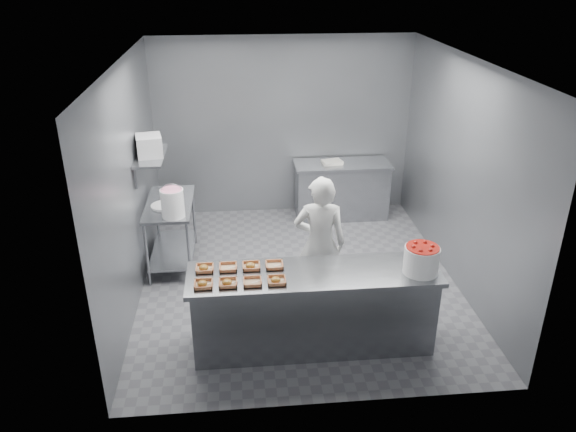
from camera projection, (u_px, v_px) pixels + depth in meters
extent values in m
plane|color=#4C4C51|center=(298.00, 279.00, 7.33)|extent=(4.50, 4.50, 0.00)
plane|color=white|center=(301.00, 60.00, 6.15)|extent=(4.50, 4.50, 0.00)
cube|color=slate|center=(283.00, 127.00, 8.77)|extent=(4.00, 0.04, 2.80)
cube|color=slate|center=(130.00, 185.00, 6.57)|extent=(0.04, 4.50, 2.80)
cube|color=slate|center=(460.00, 174.00, 6.91)|extent=(0.04, 4.50, 2.80)
cube|color=slate|center=(314.00, 274.00, 5.74)|extent=(2.60, 0.70, 0.05)
cube|color=slate|center=(313.00, 311.00, 5.93)|extent=(2.50, 0.64, 0.85)
cube|color=slate|center=(169.00, 204.00, 7.36)|extent=(0.60, 1.20, 0.04)
cube|color=slate|center=(174.00, 250.00, 7.65)|extent=(0.56, 1.15, 0.03)
cylinder|color=slate|center=(147.00, 255.00, 7.02)|extent=(0.04, 0.04, 0.88)
cylinder|color=slate|center=(189.00, 253.00, 7.06)|extent=(0.04, 0.04, 0.88)
cylinder|color=slate|center=(157.00, 217.00, 8.03)|extent=(0.04, 0.04, 0.88)
cylinder|color=slate|center=(194.00, 216.00, 8.07)|extent=(0.04, 0.04, 0.88)
cube|color=slate|center=(343.00, 165.00, 8.75)|extent=(1.50, 0.60, 0.05)
cube|color=slate|center=(341.00, 191.00, 8.94)|extent=(1.44, 0.55, 0.85)
cube|color=slate|center=(151.00, 156.00, 7.06)|extent=(0.35, 0.90, 0.03)
cube|color=tan|center=(203.00, 284.00, 5.49)|extent=(0.18, 0.18, 0.04)
cube|color=white|center=(208.00, 284.00, 5.51)|extent=(0.10, 0.06, 0.00)
ellipsoid|color=#A36F28|center=(202.00, 283.00, 5.48)|extent=(0.10, 0.10, 0.05)
cube|color=tan|center=(228.00, 283.00, 5.51)|extent=(0.18, 0.18, 0.04)
cube|color=white|center=(233.00, 283.00, 5.53)|extent=(0.10, 0.06, 0.00)
ellipsoid|color=#A36F28|center=(227.00, 282.00, 5.50)|extent=(0.10, 0.10, 0.05)
cube|color=tan|center=(252.00, 282.00, 5.53)|extent=(0.18, 0.18, 0.04)
cube|color=white|center=(257.00, 282.00, 5.55)|extent=(0.10, 0.06, 0.00)
cube|color=tan|center=(277.00, 281.00, 5.55)|extent=(0.18, 0.18, 0.04)
cube|color=white|center=(281.00, 280.00, 5.57)|extent=(0.10, 0.06, 0.00)
ellipsoid|color=#A36F28|center=(276.00, 280.00, 5.55)|extent=(0.10, 0.10, 0.05)
cube|color=tan|center=(205.00, 268.00, 5.77)|extent=(0.18, 0.18, 0.04)
cube|color=white|center=(209.00, 268.00, 5.79)|extent=(0.10, 0.06, 0.00)
ellipsoid|color=#A36F28|center=(204.00, 268.00, 5.76)|extent=(0.10, 0.10, 0.05)
cube|color=tan|center=(228.00, 267.00, 5.79)|extent=(0.18, 0.18, 0.04)
cube|color=white|center=(232.00, 267.00, 5.81)|extent=(0.10, 0.06, 0.00)
cube|color=tan|center=(251.00, 266.00, 5.81)|extent=(0.18, 0.18, 0.04)
cube|color=white|center=(256.00, 266.00, 5.83)|extent=(0.10, 0.06, 0.00)
ellipsoid|color=#A36F28|center=(250.00, 265.00, 5.80)|extent=(0.10, 0.10, 0.05)
cube|color=tan|center=(274.00, 265.00, 5.83)|extent=(0.18, 0.18, 0.04)
cube|color=white|center=(279.00, 265.00, 5.85)|extent=(0.10, 0.06, 0.00)
imported|color=silver|center=(320.00, 244.00, 6.46)|extent=(0.65, 0.47, 1.65)
cylinder|color=white|center=(421.00, 260.00, 5.68)|extent=(0.36, 0.36, 0.29)
cylinder|color=red|center=(423.00, 249.00, 5.62)|extent=(0.34, 0.34, 0.04)
cylinder|color=white|center=(173.00, 203.00, 6.89)|extent=(0.28, 0.28, 0.36)
cylinder|color=pink|center=(171.00, 190.00, 6.81)|extent=(0.26, 0.26, 0.02)
torus|color=slate|center=(172.00, 195.00, 6.84)|extent=(0.30, 0.01, 0.30)
cylinder|color=white|center=(164.00, 206.00, 7.23)|extent=(0.39, 0.39, 0.03)
cube|color=#CCB28C|center=(177.00, 195.00, 7.55)|extent=(0.18, 0.17, 0.02)
cube|color=gray|center=(149.00, 146.00, 6.97)|extent=(0.36, 0.40, 0.26)
cube|color=silver|center=(332.00, 162.00, 8.72)|extent=(0.32, 0.25, 0.05)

